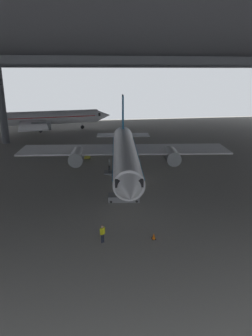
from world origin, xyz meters
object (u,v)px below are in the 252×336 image
Objects in this scene: airplane_main at (125,153)px; baggage_tug at (85,155)px; traffic_cone_orange at (154,236)px; crew_worker_near_nose at (102,233)px; airplane_distant at (47,118)px; boarding_stairs at (123,195)px; crew_worker_by_stairs at (121,186)px.

airplane_main is 11.48m from baggage_tug.
traffic_cone_orange is (-0.27, -17.94, -2.96)m from airplane_main.
airplane_main is at bearing 89.15° from traffic_cone_orange.
airplane_main reaches higher than crew_worker_near_nose.
airplane_main is 13.65× the size of baggage_tug.
traffic_cone_orange is (13.42, -54.98, -2.92)m from airplane_distant.
airplane_main is at bearing -69.72° from airplane_distant.
boarding_stairs reaches higher than crew_worker_by_stairs.
crew_worker_by_stairs is 0.73× the size of baggage_tug.
airplane_distant is at bearing 104.67° from boarding_stairs.
crew_worker_near_nose is at bearing -80.82° from airplane_distant.
boarding_stairs is 47.62m from airplane_distant.
airplane_distant is at bearing 103.72° from traffic_cone_orange.
airplane_main is 18.56m from crew_worker_near_nose.
airplane_distant is at bearing 110.28° from airplane_main.
crew_worker_by_stairs is 45.52m from airplane_distant.
crew_worker_near_nose is at bearing -105.19° from airplane_main.
boarding_stairs is 19.12m from baggage_tug.
airplane_main is at bearing 76.54° from crew_worker_by_stairs.
airplane_main is at bearing 79.58° from boarding_stairs.
crew_worker_by_stairs reaches higher than traffic_cone_orange.
boarding_stairs reaches higher than crew_worker_near_nose.
crew_worker_by_stairs is (-1.62, -6.79, -2.25)m from airplane_main.
crew_worker_near_nose is at bearing -109.83° from boarding_stairs.
airplane_main is 54.36× the size of traffic_cone_orange.
baggage_tug is (-5.03, 27.75, 0.23)m from traffic_cone_orange.
boarding_stairs is at bearing -75.33° from airplane_distant.
baggage_tug is at bearing 118.37° from airplane_main.
crew_worker_by_stairs reaches higher than crew_worker_near_nose.
traffic_cone_orange is at bearing -79.72° from baggage_tug.
airplane_main is 18.18m from traffic_cone_orange.
airplane_distant is (-12.04, 46.00, 2.50)m from boarding_stairs.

